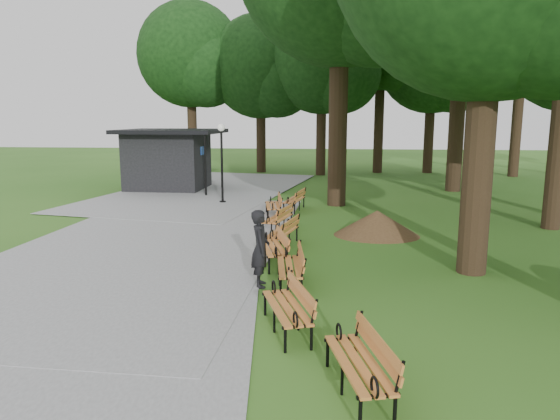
# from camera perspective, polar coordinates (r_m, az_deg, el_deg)

# --- Properties ---
(ground) EXTENTS (100.00, 100.00, 0.00)m
(ground) POSITION_cam_1_polar(r_m,az_deg,el_deg) (12.51, -1.49, -7.22)
(ground) COLOR #2E611B
(ground) RESTS_ON ground
(path) EXTENTS (12.00, 38.00, 0.06)m
(path) POSITION_cam_1_polar(r_m,az_deg,el_deg) (16.25, -14.34, -3.32)
(path) COLOR gray
(path) RESTS_ON ground
(person) EXTENTS (0.52, 0.70, 1.75)m
(person) POSITION_cam_1_polar(r_m,az_deg,el_deg) (11.49, -2.19, -4.28)
(person) COLOR black
(person) RESTS_ON ground
(kiosk) EXTENTS (5.12, 4.49, 3.13)m
(kiosk) POSITION_cam_1_polar(r_m,az_deg,el_deg) (27.65, -12.35, 5.50)
(kiosk) COLOR black
(kiosk) RESTS_ON ground
(lamp_post) EXTENTS (0.32, 0.32, 3.47)m
(lamp_post) POSITION_cam_1_polar(r_m,az_deg,el_deg) (22.61, -6.50, 6.95)
(lamp_post) COLOR black
(lamp_post) RESTS_ON ground
(dirt_mound) EXTENTS (2.30, 2.30, 0.82)m
(dirt_mound) POSITION_cam_1_polar(r_m,az_deg,el_deg) (16.78, 10.70, -1.42)
(dirt_mound) COLOR #47301C
(dirt_mound) RESTS_ON ground
(bench_0) EXTENTS (1.09, 2.00, 0.88)m
(bench_0) POSITION_cam_1_polar(r_m,az_deg,el_deg) (7.40, 8.66, -16.52)
(bench_0) COLOR #C76F2E
(bench_0) RESTS_ON ground
(bench_1) EXTENTS (1.21, 2.00, 0.88)m
(bench_1) POSITION_cam_1_polar(r_m,az_deg,el_deg) (9.23, 0.72, -10.80)
(bench_1) COLOR #C76F2E
(bench_1) RESTS_ON ground
(bench_2) EXTENTS (0.86, 1.96, 0.88)m
(bench_2) POSITION_cam_1_polar(r_m,az_deg,el_deg) (11.61, 1.05, -6.33)
(bench_2) COLOR #C76F2E
(bench_2) RESTS_ON ground
(bench_3) EXTENTS (1.12, 2.00, 0.88)m
(bench_3) POSITION_cam_1_polar(r_m,az_deg,el_deg) (13.25, -0.81, -4.23)
(bench_3) COLOR #C76F2E
(bench_3) RESTS_ON ground
(bench_4) EXTENTS (1.02, 1.99, 0.88)m
(bench_4) POSITION_cam_1_polar(r_m,az_deg,el_deg) (15.03, 0.23, -2.48)
(bench_4) COLOR #C76F2E
(bench_4) RESTS_ON ground
(bench_5) EXTENTS (1.05, 1.99, 0.88)m
(bench_5) POSITION_cam_1_polar(r_m,az_deg,el_deg) (17.05, -0.25, -0.95)
(bench_5) COLOR #C76F2E
(bench_5) RESTS_ON ground
(bench_6) EXTENTS (0.93, 1.98, 0.88)m
(bench_6) POSITION_cam_1_polar(r_m,az_deg,el_deg) (19.50, -0.79, 0.48)
(bench_6) COLOR #C76F2E
(bench_6) RESTS_ON ground
(bench_7) EXTENTS (0.95, 1.98, 0.88)m
(bench_7) POSITION_cam_1_polar(r_m,az_deg,el_deg) (20.88, 1.58, 1.13)
(bench_7) COLOR #C76F2E
(bench_7) RESTS_ON ground
(lawn_tree_4) EXTENTS (6.98, 6.98, 11.83)m
(lawn_tree_4) POSITION_cam_1_polar(r_m,az_deg,el_deg) (28.09, 19.62, 18.99)
(lawn_tree_4) COLOR black
(lawn_tree_4) RESTS_ON ground
(tree_backdrop) EXTENTS (37.37, 9.32, 16.28)m
(tree_backdrop) POSITION_cam_1_polar(r_m,az_deg,el_deg) (35.49, 15.01, 17.04)
(tree_backdrop) COLOR black
(tree_backdrop) RESTS_ON ground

